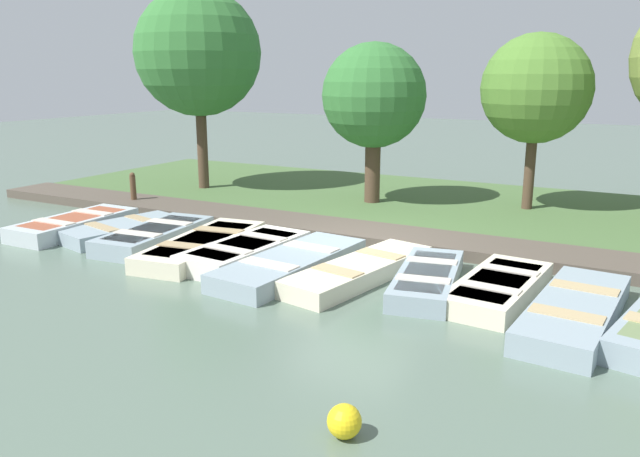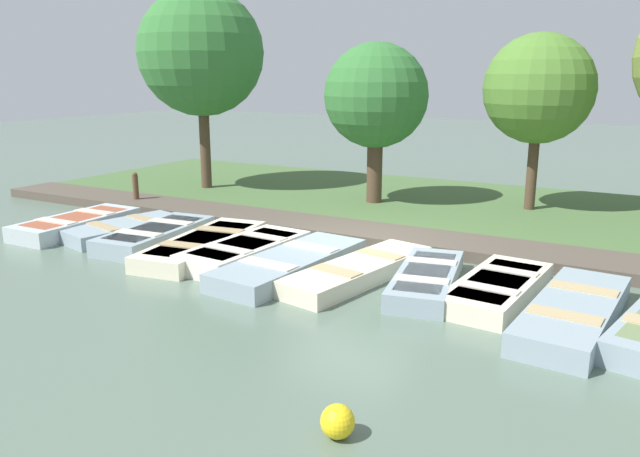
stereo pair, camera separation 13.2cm
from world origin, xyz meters
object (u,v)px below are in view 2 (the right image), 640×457
Objects in this scene: park_tree_far_left at (201,53)px; rowboat_0 at (76,224)px; rowboat_6 at (359,270)px; park_tree_left at (376,97)px; mooring_post_near at (136,190)px; rowboat_7 at (427,279)px; rowboat_8 at (497,288)px; rowboat_9 at (574,312)px; rowboat_2 at (156,235)px; rowboat_3 at (203,245)px; rowboat_1 at (125,229)px; park_tree_center at (539,89)px; rowboat_4 at (245,251)px; buoy at (338,421)px; rowboat_5 at (291,264)px.

rowboat_0 is at bearing 5.19° from park_tree_far_left.
park_tree_left reaches higher than rowboat_6.
mooring_post_near is 4.68m from park_tree_far_left.
park_tree_far_left reaches higher than rowboat_6.
rowboat_7 and rowboat_8 have the same top height.
rowboat_9 is 9.17m from park_tree_left.
mooring_post_near is (-2.65, -8.20, 0.34)m from rowboat_6.
rowboat_2 is at bearing -79.77° from rowboat_6.
rowboat_3 is (-0.03, 3.83, -0.02)m from rowboat_0.
park_tree_far_left reaches higher than rowboat_8.
park_tree_far_left is at bearing -111.85° from rowboat_8.
rowboat_3 is (0.22, 2.51, 0.01)m from rowboat_1.
rowboat_6 is at bearing 101.82° from rowboat_1.
park_tree_center reaches higher than rowboat_0.
mooring_post_near is (-2.43, -10.67, 0.33)m from rowboat_8.
rowboat_4 reaches higher than rowboat_8.
rowboat_2 reaches higher than rowboat_7.
buoy is (4.41, -1.71, -0.00)m from rowboat_9.
rowboat_7 is (-0.14, 4.87, -0.00)m from rowboat_3.
park_tree_center is (-4.38, 9.85, 2.77)m from mooring_post_near.
rowboat_3 is 3.69× the size of mooring_post_near.
park_tree_far_left is at bearing -147.26° from rowboat_1.
mooring_post_near is 2.76× the size of buoy.
rowboat_9 is at bearing 91.13° from rowboat_4.
rowboat_5 is (0.25, 1.22, -0.02)m from rowboat_4.
rowboat_6 is 3.64× the size of mooring_post_near.
rowboat_1 is at bearing 19.14° from park_tree_far_left.
park_tree_left reaches higher than rowboat_3.
rowboat_2 is 0.84× the size of rowboat_5.
rowboat_5 is at bearing -86.19° from rowboat_9.
rowboat_5 reaches higher than rowboat_8.
rowboat_2 is 8.45× the size of buoy.
rowboat_8 is at bearing 84.52° from rowboat_7.
rowboat_3 is at bearing -36.67° from park_tree_center.
rowboat_3 is 9.34m from park_tree_center.
rowboat_9 is at bearing 70.81° from rowboat_8.
rowboat_3 is at bearing 98.50° from rowboat_1.
rowboat_1 is 0.97× the size of rowboat_4.
rowboat_9 is at bearing 158.81° from buoy.
rowboat_5 reaches higher than buoy.
rowboat_7 is at bearing 84.84° from rowboat_2.
rowboat_0 is 1.00× the size of rowboat_7.
rowboat_5 is 1.21× the size of rowboat_7.
rowboat_2 reaches higher than rowboat_3.
rowboat_1 is 0.48× the size of park_tree_far_left.
rowboat_7 is 4.92m from buoy.
rowboat_2 is at bearing -90.48° from rowboat_5.
park_tree_far_left is (-5.23, -1.81, 4.10)m from rowboat_1.
rowboat_1 is at bearing -103.00° from rowboat_3.
rowboat_4 is at bearing -98.43° from rowboat_7.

